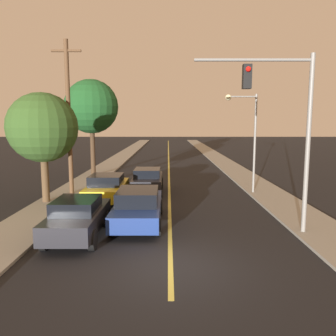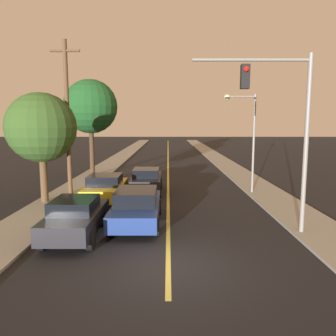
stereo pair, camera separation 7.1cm
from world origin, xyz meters
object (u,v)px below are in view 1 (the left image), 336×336
Objects in this scene: car_near_lane_front at (137,206)px; tree_left_near at (41,128)px; traffic_signal_mast at (283,115)px; tree_left_far at (90,107)px; car_outer_lane_front at (77,217)px; car_outer_lane_second at (106,188)px; streetlamp_right at (246,128)px; car_near_lane_second at (146,180)px; utility_pole_left at (67,119)px.

car_near_lane_front is 7.42m from tree_left_near.
traffic_signal_mast is 17.95m from tree_left_far.
car_outer_lane_second is (-0.00, 6.04, -0.04)m from car_outer_lane_front.
tree_left_near is at bearing -167.76° from streetlamp_right.
car_outer_lane_second is at bearing -134.13° from car_near_lane_second.
car_near_lane_second is at bearing 45.87° from car_outer_lane_second.
car_near_lane_second is 9.53m from tree_left_far.
utility_pole_left reaches higher than streetlamp_right.
utility_pole_left is (-9.92, 5.54, -0.07)m from traffic_signal_mast.
traffic_signal_mast is at bearing -92.97° from streetlamp_right.
car_outer_lane_second is 0.64× the size of traffic_signal_mast.
car_outer_lane_front is (-2.17, -8.28, -0.01)m from car_near_lane_second.
traffic_signal_mast is at bearing -12.71° from car_near_lane_front.
car_near_lane_second is at bearing 29.28° from utility_pole_left.
car_near_lane_front is 0.64× the size of tree_left_far.
traffic_signal_mast is (5.77, -7.87, 3.90)m from car_near_lane_second.
car_near_lane_front is at bearing -90.00° from car_near_lane_second.
utility_pole_left reaches higher than tree_left_near.
car_outer_lane_front is 7.35m from utility_pole_left.
streetlamp_right is at bearing 11.22° from utility_pole_left.
streetlamp_right is at bearing 87.03° from traffic_signal_mast.
tree_left_near reaches higher than car_near_lane_second.
streetlamp_right reaches higher than car_outer_lane_second.
car_near_lane_front is 2.77m from car_outer_lane_front.
car_near_lane_front is at bearing -34.64° from tree_left_near.
tree_left_near is (-3.27, -0.56, 3.38)m from car_outer_lane_second.
car_outer_lane_second is 0.73× the size of streetlamp_right.
car_outer_lane_front is (-2.17, -1.71, 0.01)m from car_near_lane_front.
car_outer_lane_front is 6.04m from car_outer_lane_second.
car_outer_lane_front is 15.83m from tree_left_far.
tree_left_near is (-11.21, 5.06, -0.56)m from traffic_signal_mast.
car_outer_lane_second is 10.50m from traffic_signal_mast.
car_near_lane_front is 0.58× the size of utility_pole_left.
car_near_lane_second is at bearing -52.85° from tree_left_far.
tree_left_near is 9.46m from tree_left_far.
car_near_lane_second reaches higher than car_outer_lane_second.
car_near_lane_front is at bearing -134.44° from streetlamp_right.
traffic_signal_mast is 0.79× the size of utility_pole_left.
car_outer_lane_front is at bearing -59.12° from tree_left_near.
streetlamp_right reaches higher than car_near_lane_second.
utility_pole_left is 8.94m from tree_left_far.
utility_pole_left is at bearing -84.97° from tree_left_far.
streetlamp_right is 10.53m from utility_pole_left.
tree_left_far is (0.51, 9.31, 1.58)m from tree_left_near.
streetlamp_right is 13.11m from tree_left_far.
utility_pole_left is (-4.15, 4.24, 3.85)m from car_near_lane_front.
car_near_lane_front is 0.83× the size of streetlamp_right.
utility_pole_left reaches higher than tree_left_far.
car_outer_lane_second is at bearing 2.62° from utility_pole_left.
car_near_lane_front is at bearing -63.34° from car_outer_lane_second.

